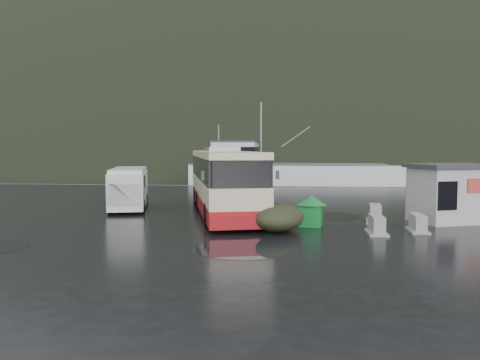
# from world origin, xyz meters

# --- Properties ---
(ground) EXTENTS (160.00, 160.00, 0.00)m
(ground) POSITION_xyz_m (0.00, 0.00, 0.00)
(ground) COLOR black
(ground) RESTS_ON ground
(harbor_water) EXTENTS (300.00, 180.00, 0.02)m
(harbor_water) POSITION_xyz_m (0.00, 110.00, 0.00)
(harbor_water) COLOR black
(harbor_water) RESTS_ON ground
(quay_edge) EXTENTS (160.00, 0.60, 1.50)m
(quay_edge) POSITION_xyz_m (0.00, 20.00, 0.00)
(quay_edge) COLOR #999993
(quay_edge) RESTS_ON ground
(headland) EXTENTS (780.00, 540.00, 570.00)m
(headland) POSITION_xyz_m (10.00, 250.00, 0.00)
(headland) COLOR black
(headland) RESTS_ON ground
(coach_bus) EXTENTS (6.30, 13.22, 3.63)m
(coach_bus) POSITION_xyz_m (0.65, 2.09, 0.00)
(coach_bus) COLOR beige
(coach_bus) RESTS_ON ground
(white_van) EXTENTS (3.37, 6.07, 2.40)m
(white_van) POSITION_xyz_m (-5.07, 3.25, 0.00)
(white_van) COLOR silver
(white_van) RESTS_ON ground
(waste_bin_left) EXTENTS (1.17, 1.17, 1.42)m
(waste_bin_left) POSITION_xyz_m (5.17, -1.66, 0.00)
(waste_bin_left) COLOR #15782D
(waste_bin_left) RESTS_ON ground
(waste_bin_right) EXTENTS (1.08, 1.08, 1.50)m
(waste_bin_right) POSITION_xyz_m (1.95, -0.34, 0.00)
(waste_bin_right) COLOR #15782D
(waste_bin_right) RESTS_ON ground
(dome_tent) EXTENTS (2.74, 3.39, 1.17)m
(dome_tent) POSITION_xyz_m (3.71, -3.06, 0.00)
(dome_tent) COLOR #2E311D
(dome_tent) RESTS_ON ground
(ticket_kiosk) EXTENTS (4.28, 3.75, 2.80)m
(ticket_kiosk) POSITION_xyz_m (11.87, 0.23, 0.00)
(ticket_kiosk) COLOR beige
(ticket_kiosk) RESTS_ON ground
(jersey_barrier_a) EXTENTS (0.79, 1.51, 0.74)m
(jersey_barrier_a) POSITION_xyz_m (9.62, -2.64, 0.00)
(jersey_barrier_a) COLOR #999993
(jersey_barrier_a) RESTS_ON ground
(jersey_barrier_b) EXTENTS (0.78, 1.54, 0.77)m
(jersey_barrier_b) POSITION_xyz_m (7.78, -3.34, 0.00)
(jersey_barrier_b) COLOR #999993
(jersey_barrier_b) RESTS_ON ground
(jersey_barrier_c) EXTENTS (1.06, 1.77, 0.83)m
(jersey_barrier_c) POSITION_xyz_m (8.30, -0.21, 0.00)
(jersey_barrier_c) COLOR #999993
(jersey_barrier_c) RESTS_ON ground
(fishing_trawler) EXTENTS (24.72, 6.34, 9.81)m
(fishing_trawler) POSITION_xyz_m (4.00, 28.26, 0.00)
(fishing_trawler) COLOR silver
(fishing_trawler) RESTS_ON ground
(puddles) EXTENTS (15.69, 15.08, 0.01)m
(puddles) POSITION_xyz_m (1.81, -1.80, 0.00)
(puddles) COLOR black
(puddles) RESTS_ON ground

